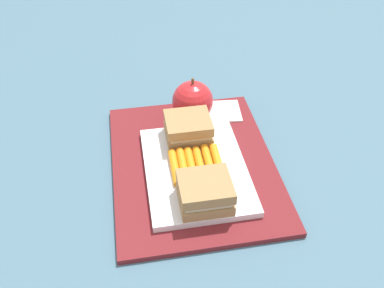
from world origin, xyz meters
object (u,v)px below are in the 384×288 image
Objects in this scene: food_tray at (196,170)px; sandwich_half_left at (205,192)px; sandwich_half_right at (188,129)px; carrot_sticks_bundle at (196,164)px; apple at (193,101)px; paper_napkin at (223,111)px.

sandwich_half_left is (-0.08, 0.00, 0.03)m from food_tray.
carrot_sticks_bundle is at bearing 179.95° from sandwich_half_right.
sandwich_half_right is 0.08m from apple.
carrot_sticks_bundle is (-0.08, 0.00, -0.02)m from sandwich_half_right.
paper_napkin is (0.24, -0.08, -0.03)m from sandwich_half_left.
paper_napkin is at bearing -82.57° from apple.
apple is 0.07m from paper_napkin.
paper_napkin is (0.01, -0.06, -0.04)m from apple.
sandwich_half_right is (0.16, 0.00, 0.00)m from sandwich_half_left.
food_tray is 2.88× the size of sandwich_half_left.
sandwich_half_left is 0.92× the size of carrot_sticks_bundle.
sandwich_half_left is 1.00× the size of sandwich_half_right.
sandwich_half_right reaches higher than food_tray.
sandwich_half_left is at bearing 160.56° from paper_napkin.
carrot_sticks_bundle is at bearing 171.70° from food_tray.
apple is at bearing -7.93° from carrot_sticks_bundle.
carrot_sticks_bundle is at bearing 152.35° from paper_napkin.
carrot_sticks_bundle reaches higher than food_tray.
apple is (0.15, -0.02, 0.03)m from food_tray.
sandwich_half_right is 0.89× the size of apple.
sandwich_half_left is 1.14× the size of paper_napkin.
paper_napkin is at bearing -27.70° from food_tray.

